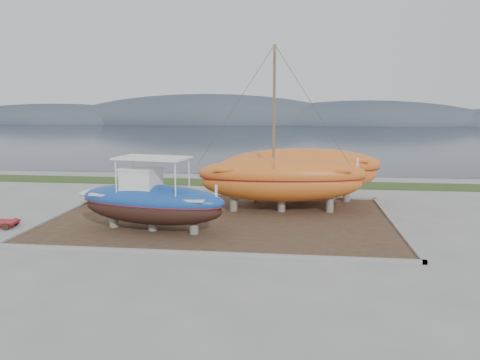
% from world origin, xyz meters
% --- Properties ---
extents(ground, '(140.00, 140.00, 0.00)m').
position_xyz_m(ground, '(0.00, 0.00, 0.00)').
color(ground, gray).
rests_on(ground, ground).
extents(dirt_patch, '(18.00, 12.00, 0.06)m').
position_xyz_m(dirt_patch, '(0.00, 4.00, 0.03)').
color(dirt_patch, '#422D1E').
rests_on(dirt_patch, ground).
extents(curb_frame, '(18.60, 12.60, 0.15)m').
position_xyz_m(curb_frame, '(0.00, 4.00, 0.07)').
color(curb_frame, gray).
rests_on(curb_frame, ground).
extents(grass_strip, '(44.00, 3.00, 0.08)m').
position_xyz_m(grass_strip, '(0.00, 15.50, 0.04)').
color(grass_strip, '#284219').
rests_on(grass_strip, ground).
extents(sea, '(260.00, 100.00, 0.04)m').
position_xyz_m(sea, '(0.00, 70.00, 0.00)').
color(sea, black).
rests_on(sea, ground).
extents(mountain_ridge, '(200.00, 36.00, 20.00)m').
position_xyz_m(mountain_ridge, '(0.00, 125.00, 0.00)').
color(mountain_ridge, '#333D49').
rests_on(mountain_ridge, ground).
extents(blue_caique, '(7.82, 3.56, 3.63)m').
position_xyz_m(blue_caique, '(-2.97, 1.19, 1.88)').
color(blue_caique, '#19479C').
rests_on(blue_caique, dirt_patch).
extents(white_dinghy, '(3.92, 2.64, 1.10)m').
position_xyz_m(white_dinghy, '(-7.25, 6.37, 0.61)').
color(white_dinghy, white).
rests_on(white_dinghy, dirt_patch).
extents(orange_sailboat, '(9.82, 3.56, 9.38)m').
position_xyz_m(orange_sailboat, '(3.19, 6.04, 4.75)').
color(orange_sailboat, '#D26320').
rests_on(orange_sailboat, dirt_patch).
extents(orange_bare_hull, '(10.45, 4.52, 3.31)m').
position_xyz_m(orange_bare_hull, '(4.32, 8.89, 1.72)').
color(orange_bare_hull, '#D26320').
rests_on(orange_bare_hull, dirt_patch).
extents(red_trailer, '(2.42, 1.38, 0.33)m').
position_xyz_m(red_trailer, '(-10.86, 0.97, 0.16)').
color(red_trailer, maroon).
rests_on(red_trailer, ground).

